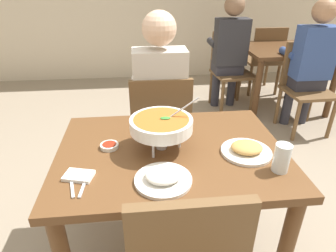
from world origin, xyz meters
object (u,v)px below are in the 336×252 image
at_px(diner_main, 160,94).
at_px(patron_bg_middle, 311,59).
at_px(dining_table_main, 171,170).
at_px(curry_bowl, 161,125).
at_px(appetizer_plate, 246,150).
at_px(dining_table_far, 286,59).
at_px(rice_plate, 163,177).
at_px(chair_bg_left, 230,66).
at_px(chair_diner_main, 160,126).
at_px(chair_bg_middle, 305,82).
at_px(chair_bg_right, 264,57).
at_px(drink_glass, 281,159).
at_px(sauce_dish, 109,146).
at_px(patron_bg_left, 229,48).

distance_m(diner_main, patron_bg_middle, 1.75).
height_order(dining_table_main, curry_bowl, curry_bowl).
bearing_deg(appetizer_plate, dining_table_main, 168.52).
height_order(diner_main, dining_table_far, diner_main).
relative_size(rice_plate, dining_table_far, 0.24).
height_order(chair_bg_left, patron_bg_middle, patron_bg_middle).
distance_m(chair_diner_main, chair_bg_middle, 1.75).
bearing_deg(chair_bg_left, diner_main, -123.97).
relative_size(curry_bowl, chair_bg_left, 0.37).
bearing_deg(chair_bg_right, drink_glass, -111.68).
height_order(dining_table_far, chair_bg_middle, chair_bg_middle).
distance_m(dining_table_main, appetizer_plate, 0.39).
bearing_deg(dining_table_far, dining_table_main, -128.00).
height_order(sauce_dish, chair_bg_right, chair_bg_right).
height_order(appetizer_plate, sauce_dish, appetizer_plate).
relative_size(drink_glass, chair_bg_left, 0.14).
xyz_separation_m(diner_main, dining_table_far, (1.58, 1.30, -0.14)).
xyz_separation_m(sauce_dish, patron_bg_middle, (1.87, 1.45, -0.01)).
xyz_separation_m(appetizer_plate, sauce_dish, (-0.66, 0.12, -0.01)).
height_order(chair_bg_right, patron_bg_middle, patron_bg_middle).
distance_m(curry_bowl, appetizer_plate, 0.42).
height_order(chair_diner_main, appetizer_plate, chair_diner_main).
relative_size(dining_table_main, chair_bg_middle, 1.23).
relative_size(chair_diner_main, rice_plate, 3.75).
height_order(rice_plate, chair_bg_left, chair_bg_left).
bearing_deg(rice_plate, curry_bowl, 86.67).
height_order(curry_bowl, rice_plate, curry_bowl).
height_order(diner_main, patron_bg_middle, same).
bearing_deg(dining_table_main, patron_bg_left, 66.37).
xyz_separation_m(chair_diner_main, drink_glass, (0.45, -0.91, 0.29)).
bearing_deg(dining_table_far, patron_bg_middle, -91.93).
bearing_deg(drink_glass, sauce_dish, 160.62).
xyz_separation_m(appetizer_plate, chair_bg_left, (0.61, 2.23, -0.25)).
bearing_deg(chair_bg_middle, appetizer_plate, -127.48).
distance_m(rice_plate, dining_table_far, 2.81).
bearing_deg(chair_diner_main, drink_glass, -63.59).
bearing_deg(dining_table_main, chair_bg_left, 65.87).
bearing_deg(rice_plate, appetizer_plate, 22.55).
relative_size(diner_main, chair_bg_right, 1.46).
height_order(rice_plate, chair_bg_right, chair_bg_right).
bearing_deg(sauce_dish, drink_glass, -19.38).
distance_m(appetizer_plate, chair_bg_left, 2.32).
xyz_separation_m(chair_diner_main, sauce_dish, (-0.30, -0.65, 0.24)).
bearing_deg(curry_bowl, dining_table_far, 50.97).
xyz_separation_m(chair_bg_middle, patron_bg_left, (-0.65, 0.57, 0.24)).
xyz_separation_m(rice_plate, sauce_dish, (-0.24, 0.29, -0.01)).
height_order(chair_bg_right, patron_bg_left, patron_bg_left).
bearing_deg(chair_bg_right, chair_bg_left, -147.66).
xyz_separation_m(drink_glass, chair_bg_left, (0.51, 2.38, -0.29)).
bearing_deg(drink_glass, patron_bg_middle, 57.05).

